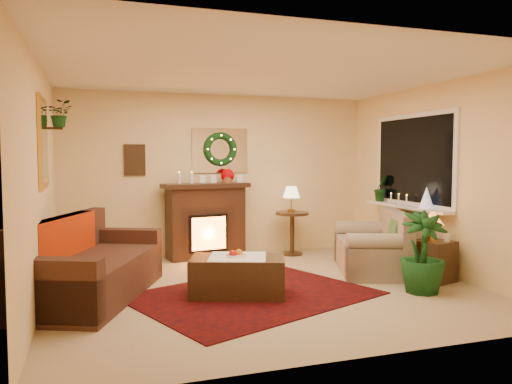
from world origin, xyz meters
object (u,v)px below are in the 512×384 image
object	(u,v)px
sofa	(95,260)
loveseat	(371,241)
side_table_round	(292,235)
coffee_table	(238,278)
end_table_square	(434,260)
fireplace	(206,223)

from	to	relation	value
sofa	loveseat	world-z (taller)	sofa
side_table_round	coffee_table	size ratio (longest dim) A/B	0.66
sofa	coffee_table	size ratio (longest dim) A/B	2.01
sofa	coffee_table	xyz separation A→B (m)	(1.56, -0.42, -0.22)
side_table_round	end_table_square	distance (m)	2.43
sofa	fireplace	xyz separation A→B (m)	(1.68, 1.85, 0.12)
end_table_square	coffee_table	bearing A→B (deg)	177.10
sofa	side_table_round	bearing A→B (deg)	51.27
sofa	coffee_table	world-z (taller)	sofa
loveseat	coffee_table	xyz separation A→B (m)	(-2.12, -0.63, -0.21)
loveseat	coffee_table	size ratio (longest dim) A/B	1.37
fireplace	loveseat	bearing A→B (deg)	-48.45
coffee_table	fireplace	bearing A→B (deg)	106.45
sofa	side_table_round	xyz separation A→B (m)	(3.07, 1.64, -0.10)
fireplace	end_table_square	world-z (taller)	fireplace
fireplace	coffee_table	world-z (taller)	fireplace
coffee_table	sofa	bearing A→B (deg)	-175.33
loveseat	end_table_square	xyz separation A→B (m)	(0.46, -0.76, -0.15)
fireplace	loveseat	world-z (taller)	fireplace
end_table_square	sofa	bearing A→B (deg)	172.47
sofa	fireplace	world-z (taller)	fireplace
sofa	loveseat	xyz separation A→B (m)	(3.67, 0.21, -0.01)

